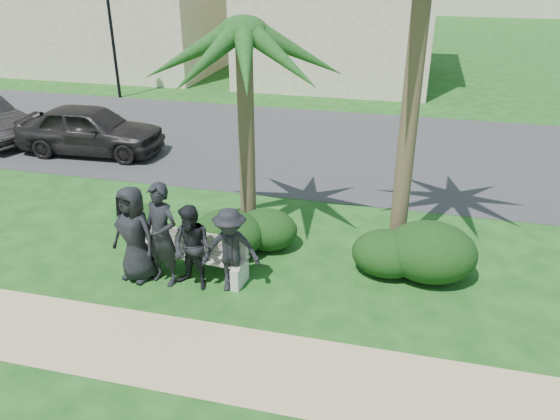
% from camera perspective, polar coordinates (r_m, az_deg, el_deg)
% --- Properties ---
extents(ground, '(160.00, 160.00, 0.00)m').
position_cam_1_polar(ground, '(9.70, -3.85, -8.37)').
color(ground, '#144213').
rests_on(ground, ground).
extents(footpath, '(30.00, 1.60, 0.01)m').
position_cam_1_polar(footpath, '(8.35, -7.69, -15.02)').
color(footpath, tan).
rests_on(footpath, ground).
extents(asphalt_street, '(160.00, 8.00, 0.01)m').
position_cam_1_polar(asphalt_street, '(16.73, 4.46, 6.66)').
color(asphalt_street, '#2D2D30').
rests_on(asphalt_street, ground).
extents(street_lamp, '(0.36, 0.36, 4.29)m').
position_cam_1_polar(street_lamp, '(22.92, -17.31, 18.35)').
color(street_lamp, black).
rests_on(street_lamp, ground).
extents(park_bench, '(2.26, 0.70, 0.78)m').
position_cam_1_polar(park_bench, '(10.11, -9.63, -4.83)').
color(park_bench, '#AFA392').
rests_on(park_bench, ground).
extents(man_a, '(0.98, 0.76, 1.78)m').
position_cam_1_polar(man_a, '(9.92, -15.00, -2.45)').
color(man_a, black).
rests_on(man_a, ground).
extents(man_b, '(0.79, 0.63, 1.90)m').
position_cam_1_polar(man_b, '(9.66, -12.29, -2.54)').
color(man_b, black).
rests_on(man_b, ground).
extents(man_c, '(0.88, 0.76, 1.55)m').
position_cam_1_polar(man_c, '(9.50, -9.16, -3.96)').
color(man_c, black).
rests_on(man_c, ground).
extents(man_d, '(1.11, 0.80, 1.55)m').
position_cam_1_polar(man_d, '(9.35, -5.20, -4.21)').
color(man_d, black).
rests_on(man_d, ground).
extents(hedge_a, '(1.01, 0.84, 0.66)m').
position_cam_1_polar(hedge_a, '(11.71, -14.23, -0.94)').
color(hedge_a, black).
rests_on(hedge_a, ground).
extents(hedge_c, '(1.41, 1.16, 0.92)m').
position_cam_1_polar(hedge_c, '(10.61, -5.47, -2.34)').
color(hedge_c, black).
rests_on(hedge_c, ground).
extents(hedge_d, '(1.24, 1.02, 0.81)m').
position_cam_1_polar(hedge_d, '(10.83, -1.43, -1.93)').
color(hedge_d, black).
rests_on(hedge_d, ground).
extents(hedge_e, '(1.30, 1.07, 0.85)m').
position_cam_1_polar(hedge_e, '(10.15, 11.16, -4.35)').
color(hedge_e, black).
rests_on(hedge_e, ground).
extents(hedge_f, '(1.66, 1.37, 1.08)m').
position_cam_1_polar(hedge_f, '(10.15, 15.42, -4.07)').
color(hedge_f, black).
rests_on(hedge_f, ground).
extents(palm_left, '(3.00, 3.00, 4.99)m').
position_cam_1_polar(palm_left, '(10.30, -3.83, 17.92)').
color(palm_left, brown).
rests_on(palm_left, ground).
extents(car_a, '(4.27, 1.91, 1.43)m').
position_cam_1_polar(car_a, '(16.81, -19.19, 7.95)').
color(car_a, black).
rests_on(car_a, ground).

